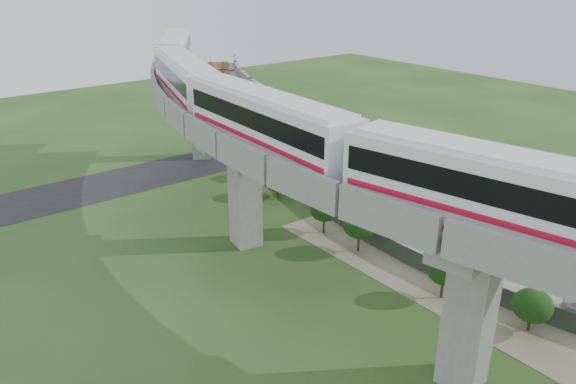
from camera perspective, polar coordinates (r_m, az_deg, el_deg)
name	(u,v)px	position (r m, az deg, el deg)	size (l,w,h in m)	color
ground	(322,303)	(38.65, 3.47, -11.16)	(160.00, 160.00, 0.00)	#23461C
dirt_lot	(472,252)	(46.95, 18.14, -5.85)	(18.00, 26.00, 0.04)	gray
asphalt_road	(136,178)	(61.87, -15.21, 1.38)	(60.00, 8.00, 0.03)	#232326
viaduct	(369,165)	(37.04, 8.27, 2.77)	(19.58, 73.98, 11.40)	#99968E
metro_train	(251,96)	(41.47, -3.82, 9.75)	(15.91, 60.50, 3.64)	silver
fence	(417,250)	(44.50, 13.01, -5.81)	(3.87, 38.73, 1.50)	#2D382D
tree_0	(267,160)	(59.30, -2.10, 3.22)	(2.91, 2.91, 3.16)	#382314
tree_1	(277,177)	(54.29, -1.09, 1.50)	(3.10, 3.10, 3.34)	#382314
tree_2	(324,209)	(46.94, 3.70, -1.73)	(2.44, 2.44, 3.25)	#382314
tree_3	(360,224)	(44.10, 7.28, -3.28)	(2.65, 2.65, 3.51)	#382314
tree_4	(444,270)	(39.35, 15.58, -7.64)	(2.32, 2.32, 3.18)	#382314
tree_5	(533,306)	(38.04, 23.59, -10.53)	(2.44, 2.44, 2.89)	#382314
car_red	(496,232)	(49.32, 20.41, -3.86)	(1.44, 4.13, 1.36)	#AC1F0F
car_dark	(376,209)	(51.35, 8.97, -1.71)	(1.66, 4.08, 1.18)	black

